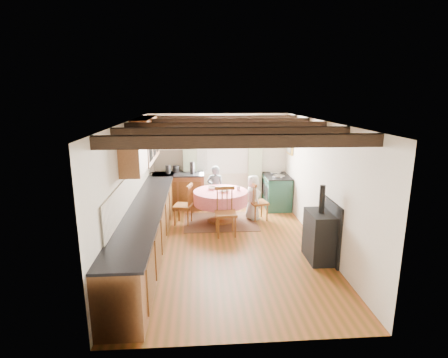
{
  "coord_description": "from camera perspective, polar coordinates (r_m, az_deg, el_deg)",
  "views": [
    {
      "loc": [
        -0.51,
        -6.3,
        2.88
      ],
      "look_at": [
        0.0,
        0.8,
        1.15
      ],
      "focal_mm": 28.12,
      "sensor_mm": 36.0,
      "label": 1
    }
  ],
  "objects": [
    {
      "name": "wall_front",
      "position": [
        3.96,
        3.78,
        -11.44
      ],
      "size": [
        3.6,
        0.0,
        2.4
      ],
      "primitive_type": "cube",
      "color": "silver",
      "rests_on": "ground"
    },
    {
      "name": "canister_slim",
      "position": [
        8.84,
        -5.23,
        1.8
      ],
      "size": [
        0.11,
        0.11,
        0.31
      ],
      "primitive_type": "cylinder",
      "color": "#262628",
      "rests_on": "worktop_back"
    },
    {
      "name": "chair_left",
      "position": [
        7.97,
        -6.69,
        -4.08
      ],
      "size": [
        0.5,
        0.49,
        0.93
      ],
      "primitive_type": null,
      "rotation": [
        0.0,
        0.0,
        -1.81
      ],
      "color": "brown",
      "rests_on": "floor"
    },
    {
      "name": "child_far",
      "position": [
        8.75,
        -1.42,
        -1.56
      ],
      "size": [
        0.47,
        0.36,
        1.17
      ],
      "primitive_type": "imported",
      "rotation": [
        0.0,
        0.0,
        2.95
      ],
      "color": "#4F5C63",
      "rests_on": "floor"
    },
    {
      "name": "dining_table",
      "position": [
        8.05,
        -0.56,
        -4.51
      ],
      "size": [
        1.23,
        1.23,
        0.74
      ],
      "primitive_type": null,
      "color": "pink",
      "rests_on": "floor"
    },
    {
      "name": "base_cabinet_left",
      "position": [
        6.83,
        -12.27,
        -7.6
      ],
      "size": [
        0.6,
        5.3,
        0.88
      ],
      "primitive_type": "cube",
      "color": "brown",
      "rests_on": "floor"
    },
    {
      "name": "wall_left",
      "position": [
        6.65,
        -15.16,
        -1.47
      ],
      "size": [
        0.0,
        5.5,
        2.4
      ],
      "primitive_type": "cube",
      "color": "silver",
      "rests_on": "ground"
    },
    {
      "name": "window_pane",
      "position": [
        9.15,
        -0.25,
        5.61
      ],
      "size": [
        1.2,
        0.01,
        1.4
      ],
      "primitive_type": "cube",
      "color": "white",
      "rests_on": "wall_back"
    },
    {
      "name": "chair_near",
      "position": [
        7.28,
        0.29,
        -5.37
      ],
      "size": [
        0.46,
        0.48,
        1.01
      ],
      "primitive_type": null,
      "rotation": [
        0.0,
        0.0,
        0.07
      ],
      "color": "brown",
      "rests_on": "floor"
    },
    {
      "name": "floor",
      "position": [
        6.95,
        0.48,
        -10.83
      ],
      "size": [
        3.6,
        5.5,
        0.0
      ],
      "primitive_type": "cube",
      "color": "brown",
      "rests_on": "ground"
    },
    {
      "name": "cup",
      "position": [
        8.0,
        2.35,
        -1.55
      ],
      "size": [
        0.13,
        0.13,
        0.09
      ],
      "primitive_type": "imported",
      "rotation": [
        0.0,
        0.0,
        0.76
      ],
      "color": "silver",
      "rests_on": "dining_table"
    },
    {
      "name": "aga_range",
      "position": [
        9.15,
        8.54,
        -1.98
      ],
      "size": [
        0.61,
        0.95,
        0.88
      ],
      "primitive_type": null,
      "color": "#1E473A",
      "rests_on": "floor"
    },
    {
      "name": "chair_right",
      "position": [
        8.2,
        5.66,
        -3.6
      ],
      "size": [
        0.49,
        0.48,
        0.91
      ],
      "primitive_type": null,
      "rotation": [
        0.0,
        0.0,
        1.82
      ],
      "color": "brown",
      "rests_on": "floor"
    },
    {
      "name": "beam_d",
      "position": [
        7.34,
        -0.11,
        9.2
      ],
      "size": [
        3.6,
        0.16,
        0.16
      ],
      "primitive_type": "cube",
      "color": "black",
      "rests_on": "ceiling"
    },
    {
      "name": "cast_iron_stove",
      "position": [
        6.39,
        15.39,
        -6.95
      ],
      "size": [
        0.41,
        0.69,
        1.37
      ],
      "primitive_type": null,
      "color": "black",
      "rests_on": "floor"
    },
    {
      "name": "canister_wide",
      "position": [
        9.08,
        -7.82,
        1.64
      ],
      "size": [
        0.16,
        0.16,
        0.18
      ],
      "primitive_type": "cylinder",
      "color": "#262628",
      "rests_on": "worktop_back"
    },
    {
      "name": "beam_c",
      "position": [
        6.35,
        0.53,
        8.51
      ],
      "size": [
        3.6,
        0.16,
        0.16
      ],
      "primitive_type": "cube",
      "color": "black",
      "rests_on": "ceiling"
    },
    {
      "name": "base_cabinet_back",
      "position": [
        9.1,
        -7.37,
        -2.01
      ],
      "size": [
        1.3,
        0.6,
        0.88
      ],
      "primitive_type": "cube",
      "color": "brown",
      "rests_on": "floor"
    },
    {
      "name": "splash_left",
      "position": [
        6.93,
        -14.54,
        -0.82
      ],
      "size": [
        0.02,
        4.5,
        0.55
      ],
      "primitive_type": "cube",
      "color": "beige",
      "rests_on": "wall_left"
    },
    {
      "name": "beam_a",
      "position": [
        4.37,
        2.66,
        6.16
      ],
      "size": [
        3.6,
        0.16,
        0.16
      ],
      "primitive_type": "cube",
      "color": "black",
      "rests_on": "ceiling"
    },
    {
      "name": "splash_back",
      "position": [
        9.2,
        -7.11,
        3.02
      ],
      "size": [
        1.4,
        0.02,
        0.55
      ],
      "primitive_type": "cube",
      "color": "beige",
      "rests_on": "wall_back"
    },
    {
      "name": "wall_plate",
      "position": [
        9.23,
        5.68,
        6.24
      ],
      "size": [
        0.3,
        0.02,
        0.3
      ],
      "primitive_type": "cylinder",
      "rotation": [
        1.57,
        0.0,
        0.0
      ],
      "color": "silver",
      "rests_on": "wall_back"
    },
    {
      "name": "bowl_a",
      "position": [
        7.85,
        0.05,
        -1.94
      ],
      "size": [
        0.31,
        0.31,
        0.06
      ],
      "primitive_type": "imported",
      "rotation": [
        0.0,
        0.0,
        2.11
      ],
      "color": "silver",
      "rests_on": "dining_table"
    },
    {
      "name": "rug",
      "position": [
        8.17,
        -0.55,
        -6.94
      ],
      "size": [
        1.66,
        1.29,
        0.01
      ],
      "primitive_type": "cube",
      "color": "brown",
      "rests_on": "floor"
    },
    {
      "name": "wall_picture",
      "position": [
        8.98,
        10.69,
        5.86
      ],
      "size": [
        0.04,
        0.5,
        0.6
      ],
      "primitive_type": "cube",
      "color": "gold",
      "rests_on": "wall_right"
    },
    {
      "name": "wall_back",
      "position": [
        9.22,
        -0.87,
        3.15
      ],
      "size": [
        3.6,
        0.0,
        2.4
      ],
      "primitive_type": "cube",
      "color": "silver",
      "rests_on": "ground"
    },
    {
      "name": "ceiling",
      "position": [
        6.34,
        0.53,
        9.32
      ],
      "size": [
        3.6,
        5.5,
        0.0
      ],
      "primitive_type": "cube",
      "color": "white",
      "rests_on": "ground"
    },
    {
      "name": "worktop_left",
      "position": [
        6.68,
        -12.3,
        -3.92
      ],
      "size": [
        0.64,
        5.3,
        0.04
      ],
      "primitive_type": "cube",
      "color": "black",
      "rests_on": "base_cabinet_left"
    },
    {
      "name": "beam_e",
      "position": [
        8.34,
        -0.6,
        9.73
      ],
      "size": [
        3.6,
        0.16,
        0.16
      ],
      "primitive_type": "cube",
      "color": "black",
      "rests_on": "ceiling"
    },
    {
      "name": "worktop_back",
      "position": [
        8.97,
        -7.46,
        0.78
      ],
      "size": [
        1.3,
        0.64,
        0.04
      ],
      "primitive_type": "cube",
      "color": "black",
      "rests_on": "base_cabinet_back"
    },
    {
      "name": "bowl_b",
      "position": [
        8.07,
        -1.96,
        -1.51
      ],
      "size": [
        0.25,
        0.25,
        0.06
      ],
      "primitive_type": "imported",
      "rotation": [
        0.0,
        0.0,
        2.02
      ],
      "color": "silver",
      "rests_on": "dining_table"
    },
    {
      "name": "curtain_right",
      "position": [
        9.24,
        5.06,
        2.5
      ],
      "size": [
        0.35,
        0.1,
        2.1
      ],
      "primitive_type": "cube",
      "color": "beige",
      "rests_on": "wall_back"
    },
    {
      "name": "wall_cabinet_solid",
      "position": [
        6.18,
        -14.52,
        4.1
      ],
      "size": [
        0.34,
        0.9,
        0.7
      ],
      "primitive_type": "cube",
      "color": "brown",
      "rests_on": "wall_left"
    },
    {
      "name": "beam_b",
      "position": [
        5.36,
        1.4,
        7.55
      ],
      "size": [
        3.6,
        0.16,
        0.16
      ],
      "primitive_type": "cube",
      "color": "black",
      "rests_on": "ceiling"
    },
    {
      "name": "wall_right",
      "position": [
        6.92,
        15.53,
        -0.9
      ],
      "size": [
        0.0,
        5.5,
        2.4
      ],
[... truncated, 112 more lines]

